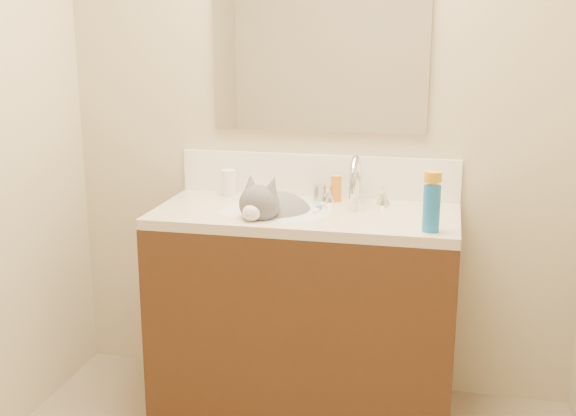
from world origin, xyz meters
The scene contains 16 objects.
room_shell centered at (0.00, 0.00, 1.49)m, with size 2.24×2.54×2.52m.
vanity_cabinet centered at (0.00, 0.97, 0.41)m, with size 1.20×0.55×0.82m, color #3F2311.
counter_slab centered at (0.00, 0.97, 0.84)m, with size 1.20×0.55×0.04m, color beige.
basin centered at (-0.12, 0.94, 0.79)m, with size 0.45×0.36×0.14m, color silver.
faucet centered at (0.18, 1.11, 0.95)m, with size 0.28×0.20×0.21m.
cat centered at (-0.12, 0.95, 0.83)m, with size 0.36×0.44×0.33m.
backsplash centered at (0.00, 1.24, 0.95)m, with size 1.20×0.02×0.18m, color white.
mirror centered at (0.00, 1.24, 1.54)m, with size 0.90×0.02×0.80m, color white.
pill_bottle centered at (-0.38, 1.17, 0.92)m, with size 0.06×0.06×0.11m, color white.
pill_label centered at (-0.38, 1.17, 0.90)m, with size 0.05×0.05×0.04m, color #D34623.
silver_jar centered at (0.02, 1.16, 0.89)m, with size 0.06×0.06×0.07m, color #B7B7BC.
amber_bottle centered at (0.09, 1.16, 0.92)m, with size 0.04×0.04×0.11m, color orange.
toothbrush centered at (0.05, 1.01, 0.87)m, with size 0.02×0.14×0.01m, color white.
toothbrush_head centered at (0.05, 1.01, 0.87)m, with size 0.02×0.03×0.02m, color #5F94CB.
spray_can centered at (0.49, 0.78, 0.94)m, with size 0.06×0.06×0.17m, color #1A6CB9.
spray_cap centered at (0.49, 0.78, 1.06)m, with size 0.06×0.06×0.04m, color gold.
Camera 1 is at (0.54, -1.74, 1.57)m, focal length 45.00 mm.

